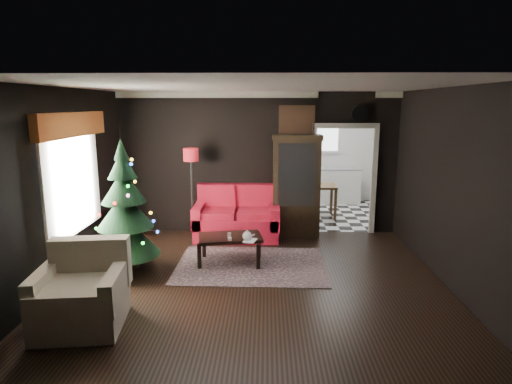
{
  "coord_description": "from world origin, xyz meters",
  "views": [
    {
      "loc": [
        0.18,
        -5.98,
        2.56
      ],
      "look_at": [
        0.0,
        0.9,
        1.15
      ],
      "focal_mm": 30.14,
      "sensor_mm": 36.0,
      "label": 1
    }
  ],
  "objects_px": {
    "christmas_tree": "(125,207)",
    "coffee_table": "(230,249)",
    "armchair": "(80,289)",
    "loveseat": "(237,213)",
    "floor_lamp": "(192,196)",
    "kitchen_table": "(320,201)",
    "curio_cabinet": "(296,188)",
    "teapot": "(247,236)",
    "wall_clock": "(359,114)"
  },
  "relations": [
    {
      "from": "christmas_tree",
      "to": "coffee_table",
      "type": "bearing_deg",
      "value": 16.6
    },
    {
      "from": "christmas_tree",
      "to": "armchair",
      "type": "xyz_separation_m",
      "value": [
        -0.02,
        -1.62,
        -0.59
      ]
    },
    {
      "from": "loveseat",
      "to": "christmas_tree",
      "type": "relative_size",
      "value": 0.89
    },
    {
      "from": "floor_lamp",
      "to": "kitchen_table",
      "type": "bearing_deg",
      "value": 31.38
    },
    {
      "from": "loveseat",
      "to": "armchair",
      "type": "xyz_separation_m",
      "value": [
        -1.58,
        -3.45,
        -0.04
      ]
    },
    {
      "from": "curio_cabinet",
      "to": "christmas_tree",
      "type": "distance_m",
      "value": 3.39
    },
    {
      "from": "loveseat",
      "to": "armchair",
      "type": "bearing_deg",
      "value": -114.6
    },
    {
      "from": "floor_lamp",
      "to": "coffee_table",
      "type": "bearing_deg",
      "value": -58.65
    },
    {
      "from": "loveseat",
      "to": "teapot",
      "type": "bearing_deg",
      "value": -80.4
    },
    {
      "from": "christmas_tree",
      "to": "teapot",
      "type": "xyz_separation_m",
      "value": [
        1.83,
        0.22,
        -0.5
      ]
    },
    {
      "from": "loveseat",
      "to": "coffee_table",
      "type": "xyz_separation_m",
      "value": [
        -0.02,
        -1.37,
        -0.26
      ]
    },
    {
      "from": "curio_cabinet",
      "to": "armchair",
      "type": "distance_m",
      "value": 4.6
    },
    {
      "from": "loveseat",
      "to": "wall_clock",
      "type": "height_order",
      "value": "wall_clock"
    },
    {
      "from": "loveseat",
      "to": "coffee_table",
      "type": "bearing_deg",
      "value": -90.64
    },
    {
      "from": "christmas_tree",
      "to": "teapot",
      "type": "relative_size",
      "value": 11.23
    },
    {
      "from": "armchair",
      "to": "curio_cabinet",
      "type": "bearing_deg",
      "value": 46.7
    },
    {
      "from": "armchair",
      "to": "teapot",
      "type": "distance_m",
      "value": 2.61
    },
    {
      "from": "teapot",
      "to": "kitchen_table",
      "type": "bearing_deg",
      "value": 64.89
    },
    {
      "from": "curio_cabinet",
      "to": "floor_lamp",
      "type": "xyz_separation_m",
      "value": [
        -2.01,
        -0.19,
        -0.12
      ]
    },
    {
      "from": "kitchen_table",
      "to": "floor_lamp",
      "type": "bearing_deg",
      "value": -148.62
    },
    {
      "from": "floor_lamp",
      "to": "armchair",
      "type": "distance_m",
      "value": 3.56
    },
    {
      "from": "curio_cabinet",
      "to": "wall_clock",
      "type": "distance_m",
      "value": 1.88
    },
    {
      "from": "christmas_tree",
      "to": "coffee_table",
      "type": "relative_size",
      "value": 1.9
    },
    {
      "from": "floor_lamp",
      "to": "wall_clock",
      "type": "distance_m",
      "value": 3.59
    },
    {
      "from": "armchair",
      "to": "kitchen_table",
      "type": "bearing_deg",
      "value": 49.81
    },
    {
      "from": "coffee_table",
      "to": "christmas_tree",
      "type": "bearing_deg",
      "value": -163.4
    },
    {
      "from": "floor_lamp",
      "to": "coffee_table",
      "type": "height_order",
      "value": "floor_lamp"
    },
    {
      "from": "armchair",
      "to": "coffee_table",
      "type": "height_order",
      "value": "armchair"
    },
    {
      "from": "loveseat",
      "to": "curio_cabinet",
      "type": "bearing_deg",
      "value": 10.83
    },
    {
      "from": "christmas_tree",
      "to": "wall_clock",
      "type": "xyz_separation_m",
      "value": [
        3.9,
        2.23,
        1.33
      ]
    },
    {
      "from": "armchair",
      "to": "wall_clock",
      "type": "distance_m",
      "value": 5.82
    },
    {
      "from": "coffee_table",
      "to": "wall_clock",
      "type": "height_order",
      "value": "wall_clock"
    },
    {
      "from": "armchair",
      "to": "wall_clock",
      "type": "xyz_separation_m",
      "value": [
        3.93,
        3.85,
        1.92
      ]
    },
    {
      "from": "curio_cabinet",
      "to": "coffee_table",
      "type": "xyz_separation_m",
      "value": [
        -1.17,
        -1.59,
        -0.71
      ]
    },
    {
      "from": "floor_lamp",
      "to": "kitchen_table",
      "type": "xyz_separation_m",
      "value": [
        2.66,
        1.62,
        -0.45
      ]
    },
    {
      "from": "curio_cabinet",
      "to": "christmas_tree",
      "type": "xyz_separation_m",
      "value": [
        -2.7,
        -2.05,
        0.1
      ]
    },
    {
      "from": "christmas_tree",
      "to": "coffee_table",
      "type": "xyz_separation_m",
      "value": [
        1.54,
        0.46,
        -0.81
      ]
    },
    {
      "from": "loveseat",
      "to": "curio_cabinet",
      "type": "height_order",
      "value": "curio_cabinet"
    },
    {
      "from": "teapot",
      "to": "loveseat",
      "type": "bearing_deg",
      "value": 99.6
    },
    {
      "from": "coffee_table",
      "to": "teapot",
      "type": "relative_size",
      "value": 5.92
    },
    {
      "from": "wall_clock",
      "to": "curio_cabinet",
      "type": "bearing_deg",
      "value": -171.47
    },
    {
      "from": "wall_clock",
      "to": "coffee_table",
      "type": "bearing_deg",
      "value": -143.23
    },
    {
      "from": "armchair",
      "to": "kitchen_table",
      "type": "height_order",
      "value": "armchair"
    },
    {
      "from": "floor_lamp",
      "to": "teapot",
      "type": "height_order",
      "value": "floor_lamp"
    },
    {
      "from": "armchair",
      "to": "wall_clock",
      "type": "bearing_deg",
      "value": 37.75
    },
    {
      "from": "loveseat",
      "to": "curio_cabinet",
      "type": "relative_size",
      "value": 0.89
    },
    {
      "from": "curio_cabinet",
      "to": "kitchen_table",
      "type": "xyz_separation_m",
      "value": [
        0.65,
        1.43,
        -0.57
      ]
    },
    {
      "from": "christmas_tree",
      "to": "kitchen_table",
      "type": "relative_size",
      "value": 2.55
    },
    {
      "from": "armchair",
      "to": "christmas_tree",
      "type": "bearing_deg",
      "value": 82.56
    },
    {
      "from": "floor_lamp",
      "to": "christmas_tree",
      "type": "height_order",
      "value": "christmas_tree"
    }
  ]
}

